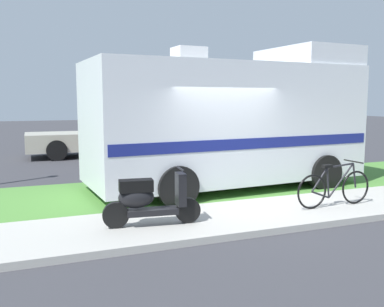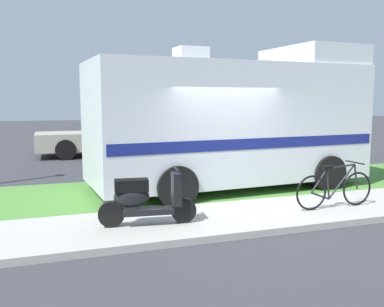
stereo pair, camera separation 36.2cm
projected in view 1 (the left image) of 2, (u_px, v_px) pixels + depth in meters
ground_plane at (228, 204)px, 9.20m from camera, size 80.00×80.00×0.00m
sidewalk at (257, 215)px, 8.09m from camera, size 24.00×2.00×0.12m
grass_strip at (202, 189)px, 10.58m from camera, size 24.00×3.40×0.08m
motorhome_rv at (230, 121)px, 10.57m from camera, size 6.90×3.06×3.59m
scooter at (148, 199)px, 7.17m from camera, size 1.67×0.53×0.97m
bicycle at (334, 187)px, 8.48m from camera, size 1.78×0.52×0.90m
pickup_truck_near at (219, 135)px, 15.80m from camera, size 5.21×2.10×1.71m
pickup_truck_far at (111, 130)px, 17.20m from camera, size 5.21×2.13×1.89m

